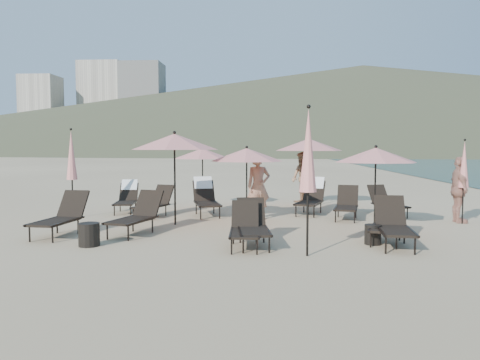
# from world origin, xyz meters

# --- Properties ---
(ground) EXTENTS (800.00, 800.00, 0.00)m
(ground) POSITION_xyz_m (0.00, 0.00, 0.00)
(ground) COLOR #D6BA8C
(ground) RESTS_ON ground
(volcanic_headland) EXTENTS (690.00, 690.00, 55.00)m
(volcanic_headland) POSITION_xyz_m (71.37, 302.62, 26.49)
(volcanic_headland) COLOR brown
(volcanic_headland) RESTS_ON ground
(hotel_skyline) EXTENTS (109.00, 82.00, 55.00)m
(hotel_skyline) POSITION_xyz_m (-93.62, 271.21, 24.18)
(hotel_skyline) COLOR beige
(hotel_skyline) RESTS_ON ground
(lounger_0) EXTENTS (0.85, 1.80, 1.00)m
(lounger_0) POSITION_xyz_m (-5.16, 0.32, 0.47)
(lounger_0) COLOR black
(lounger_0) RESTS_ON ground
(lounger_1) EXTENTS (1.08, 1.83, 0.99)m
(lounger_1) POSITION_xyz_m (-3.45, 0.63, 0.46)
(lounger_1) COLOR black
(lounger_1) RESTS_ON ground
(lounger_2) EXTENTS (0.81, 1.69, 0.94)m
(lounger_2) POSITION_xyz_m (-0.64, -0.47, 0.44)
(lounger_2) COLOR black
(lounger_2) RESTS_ON ground
(lounger_3) EXTENTS (0.65, 1.58, 0.90)m
(lounger_3) POSITION_xyz_m (-0.81, -0.64, 0.42)
(lounger_3) COLOR black
(lounger_3) RESTS_ON ground
(lounger_4) EXTENTS (1.10, 1.73, 0.93)m
(lounger_4) POSITION_xyz_m (2.27, 0.07, 0.44)
(lounger_4) COLOR black
(lounger_4) RESTS_ON ground
(lounger_5) EXTENTS (0.81, 1.78, 0.99)m
(lounger_5) POSITION_xyz_m (2.30, -0.35, 0.46)
(lounger_5) COLOR black
(lounger_5) RESTS_ON ground
(lounger_6) EXTENTS (0.80, 1.67, 1.00)m
(lounger_6) POSITION_xyz_m (-4.84, 4.35, 0.48)
(lounger_6) COLOR black
(lounger_6) RESTS_ON ground
(lounger_7) EXTENTS (1.04, 1.68, 0.91)m
(lounger_7) POSITION_xyz_m (-3.73, 3.44, 0.42)
(lounger_7) COLOR black
(lounger_7) RESTS_ON ground
(lounger_8) EXTENTS (1.12, 1.92, 1.13)m
(lounger_8) POSITION_xyz_m (-2.25, 3.94, 0.54)
(lounger_8) COLOR black
(lounger_8) RESTS_ON ground
(lounger_9) EXTENTS (1.12, 1.88, 1.11)m
(lounger_9) POSITION_xyz_m (1.01, 4.41, 0.53)
(lounger_9) COLOR black
(lounger_9) RESTS_ON ground
(lounger_10) EXTENTS (0.95, 1.71, 0.93)m
(lounger_10) POSITION_xyz_m (1.93, 3.33, 0.44)
(lounger_10) COLOR black
(lounger_10) RESTS_ON ground
(lounger_11) EXTENTS (1.01, 1.65, 0.89)m
(lounger_11) POSITION_xyz_m (3.25, 4.10, 0.42)
(lounger_11) COLOR black
(lounger_11) RESTS_ON ground
(umbrella_open_0) EXTENTS (2.32, 2.32, 2.50)m
(umbrella_open_0) POSITION_xyz_m (-2.81, 2.01, 2.21)
(umbrella_open_0) COLOR black
(umbrella_open_0) RESTS_ON ground
(umbrella_open_1) EXTENTS (1.96, 1.96, 2.11)m
(umbrella_open_1) POSITION_xyz_m (-0.92, 2.34, 1.86)
(umbrella_open_1) COLOR black
(umbrella_open_1) RESTS_ON ground
(umbrella_open_2) EXTENTS (1.97, 1.97, 2.12)m
(umbrella_open_2) POSITION_xyz_m (2.27, 1.27, 1.88)
(umbrella_open_2) COLOR black
(umbrella_open_2) RESTS_ON ground
(umbrella_open_3) EXTENTS (1.95, 1.95, 2.10)m
(umbrella_open_3) POSITION_xyz_m (-2.57, 5.48, 1.85)
(umbrella_open_3) COLOR black
(umbrella_open_3) RESTS_ON ground
(umbrella_open_4) EXTENTS (2.26, 2.26, 2.43)m
(umbrella_open_4) POSITION_xyz_m (1.04, 5.91, 2.15)
(umbrella_open_4) COLOR black
(umbrella_open_4) RESTS_ON ground
(umbrella_closed_0) EXTENTS (0.33, 0.33, 2.86)m
(umbrella_closed_0) POSITION_xyz_m (0.42, -1.40, 1.99)
(umbrella_closed_0) COLOR black
(umbrella_closed_0) RESTS_ON ground
(umbrella_closed_1) EXTENTS (0.27, 0.27, 2.29)m
(umbrella_closed_1) POSITION_xyz_m (4.90, 2.63, 1.60)
(umbrella_closed_1) COLOR black
(umbrella_closed_1) RESTS_ON ground
(umbrella_closed_2) EXTENTS (0.31, 0.31, 2.62)m
(umbrella_closed_2) POSITION_xyz_m (-6.04, 3.01, 1.82)
(umbrella_closed_2) COLOR black
(umbrella_closed_2) RESTS_ON ground
(side_table_0) EXTENTS (0.44, 0.44, 0.49)m
(side_table_0) POSITION_xyz_m (-4.06, -0.79, 0.24)
(side_table_0) COLOR black
(side_table_0) RESTS_ON ground
(side_table_1) EXTENTS (0.35, 0.35, 0.42)m
(side_table_1) POSITION_xyz_m (1.90, -0.24, 0.21)
(side_table_1) COLOR black
(side_table_1) RESTS_ON ground
(beachgoer_a) EXTENTS (0.80, 0.65, 1.89)m
(beachgoer_a) POSITION_xyz_m (-0.61, 3.10, 0.94)
(beachgoer_a) COLOR tan
(beachgoer_a) RESTS_ON ground
(beachgoer_b) EXTENTS (1.09, 1.16, 1.90)m
(beachgoer_b) POSITION_xyz_m (0.90, 6.79, 0.95)
(beachgoer_b) COLOR #A87957
(beachgoer_b) RESTS_ON ground
(beachgoer_c) EXTENTS (0.50, 1.08, 1.81)m
(beachgoer_c) POSITION_xyz_m (4.88, 2.84, 0.91)
(beachgoer_c) COLOR tan
(beachgoer_c) RESTS_ON ground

